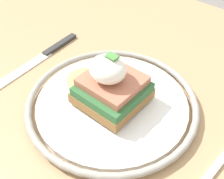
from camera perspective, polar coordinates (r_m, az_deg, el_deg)
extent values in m
cube|color=tan|center=(0.44, -3.13, -4.31)|extent=(0.95, 0.83, 0.03)
cylinder|color=tan|center=(1.09, -5.73, 3.46)|extent=(0.06, 0.06, 0.71)
cylinder|color=white|center=(0.42, 0.00, -2.97)|extent=(0.23, 0.23, 0.01)
torus|color=gray|center=(0.42, 0.00, -2.49)|extent=(0.26, 0.26, 0.01)
cube|color=olive|center=(0.41, 0.00, -1.22)|extent=(0.09, 0.09, 0.02)
cube|color=#2D6033|center=(0.40, 0.10, 0.05)|extent=(0.09, 0.09, 0.01)
cube|color=#AD664C|center=(0.39, 0.09, 1.73)|extent=(0.08, 0.07, 0.01)
ellipsoid|color=white|center=(0.37, -0.87, 4.18)|extent=(0.05, 0.05, 0.04)
cylinder|color=#EAD166|center=(0.45, -5.48, 1.96)|extent=(0.06, 0.06, 0.00)
cube|color=#47843D|center=(0.36, 0.00, 6.71)|extent=(0.02, 0.01, 0.00)
cube|color=silver|center=(0.39, 21.41, -13.11)|extent=(0.02, 0.10, 0.00)
cube|color=#2D2D2D|center=(0.55, -10.52, 8.98)|extent=(0.02, 0.08, 0.01)
cube|color=silver|center=(0.51, -17.75, 3.75)|extent=(0.03, 0.13, 0.00)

